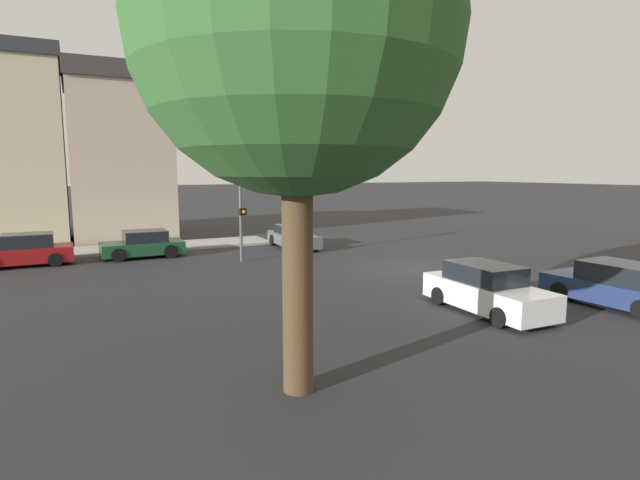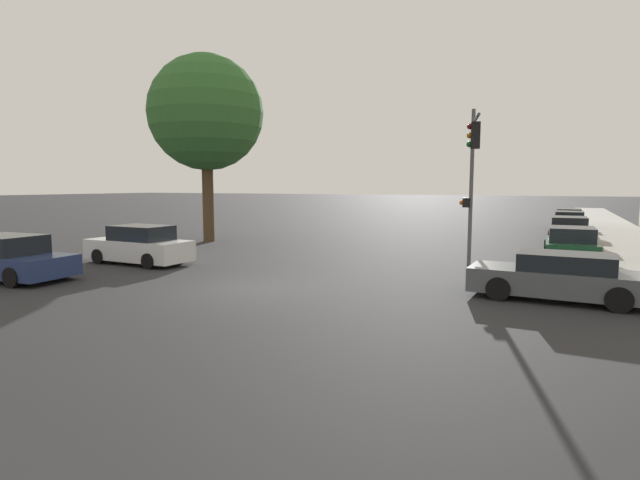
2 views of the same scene
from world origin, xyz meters
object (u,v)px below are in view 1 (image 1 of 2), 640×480
object	(u,v)px
crossing_car_1	(617,286)
crossing_car_2	(487,290)
crossing_car_0	(293,237)
street_tree	(296,32)
traffic_signal	(250,185)
parked_car_0	(143,245)
parked_car_1	(25,251)

from	to	relation	value
crossing_car_1	crossing_car_2	distance (m)	4.63
crossing_car_2	crossing_car_0	bearing A→B (deg)	-177.74
crossing_car_0	crossing_car_2	xyz separation A→B (m)	(-15.19, -0.17, 0.09)
street_tree	crossing_car_1	xyz separation A→B (m)	(1.20, -12.11, -6.36)
traffic_signal	parked_car_0	size ratio (longest dim) A/B	1.43
traffic_signal	parked_car_0	xyz separation A→B (m)	(3.39, 4.77, -3.14)
street_tree	crossing_car_2	bearing A→B (deg)	-71.32
street_tree	crossing_car_2	world-z (taller)	street_tree
crossing_car_0	parked_car_1	size ratio (longest dim) A/B	1.10
parked_car_1	traffic_signal	bearing A→B (deg)	160.82
street_tree	crossing_car_1	bearing A→B (deg)	-84.32
street_tree	crossing_car_0	bearing A→B (deg)	-22.95
traffic_signal	crossing_car_0	xyz separation A→B (m)	(2.97, -3.57, -3.18)
street_tree	crossing_car_0	size ratio (longest dim) A/B	2.21
crossing_car_0	parked_car_1	xyz separation A→B (m)	(0.40, 13.65, 0.09)
crossing_car_1	parked_car_1	bearing A→B (deg)	43.92
parked_car_1	street_tree	bearing A→B (deg)	107.86
street_tree	traffic_signal	world-z (taller)	street_tree
crossing_car_1	crossing_car_2	bearing A→B (deg)	69.29
parked_car_0	parked_car_1	size ratio (longest dim) A/B	0.97
crossing_car_1	parked_car_1	size ratio (longest dim) A/B	1.07
traffic_signal	crossing_car_1	distance (m)	16.18
crossing_car_0	street_tree	bearing A→B (deg)	-20.82
traffic_signal	parked_car_0	distance (m)	6.64
parked_car_1	crossing_car_2	bearing A→B (deg)	130.83
crossing_car_1	parked_car_1	distance (m)	24.92
crossing_car_1	parked_car_1	world-z (taller)	parked_car_1
crossing_car_0	parked_car_0	world-z (taller)	parked_car_0
traffic_signal	crossing_car_0	size ratio (longest dim) A/B	1.27
street_tree	parked_car_1	xyz separation A→B (m)	(18.20, 6.11, -6.33)
traffic_signal	crossing_car_2	distance (m)	13.15
street_tree	parked_car_0	xyz separation A→B (m)	(18.23, 0.80, -6.38)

